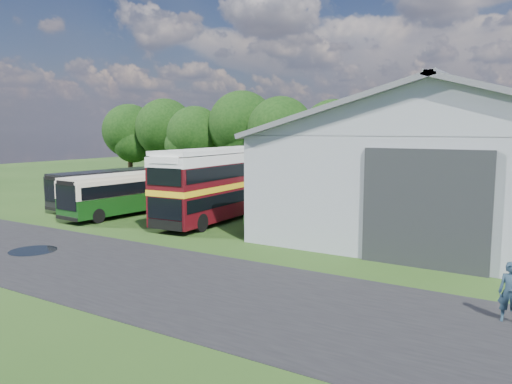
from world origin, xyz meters
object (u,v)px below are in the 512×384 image
Objects in this scene: storage_shed at (474,156)px; bus_green_single at (132,192)px; visitor_a at (510,293)px; bus_maroon_double at (218,185)px; bus_dark_single at (114,187)px.

bus_green_single is (-20.28, -8.85, -2.67)m from storage_shed.
bus_green_single reaches higher than visitor_a.
bus_maroon_double is 10.17m from bus_dark_single.
bus_dark_single is at bearing -163.42° from storage_shed.
bus_green_single is at bearing -19.81° from bus_dark_single.
bus_green_single is at bearing -172.78° from bus_maroon_double.
bus_green_single is 0.96× the size of bus_maroon_double.
storage_shed is 15.94m from bus_maroon_double.
bus_maroon_double is at bearing 149.75° from visitor_a.
storage_shed is at bearing 21.63° from bus_dark_single.
bus_green_single is 25.26m from visitor_a.
bus_green_single is 6.58m from bus_maroon_double.
bus_dark_single is at bearing 159.32° from bus_green_single.
storage_shed is at bearing 27.75° from bus_green_single.
bus_maroon_double reaches higher than bus_dark_single.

